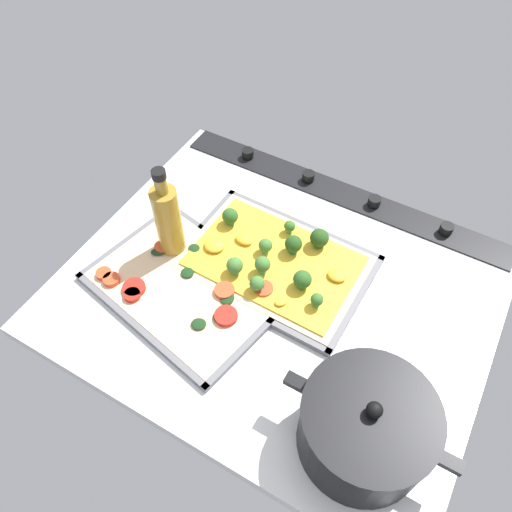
# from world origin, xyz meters

# --- Properties ---
(ground_plane) EXTENTS (0.80, 0.66, 0.03)m
(ground_plane) POSITION_xyz_m (0.00, 0.00, -0.01)
(ground_plane) COLOR silver
(stove_control_panel) EXTENTS (0.77, 0.07, 0.03)m
(stove_control_panel) POSITION_xyz_m (0.00, -0.30, 0.01)
(stove_control_panel) COLOR black
(stove_control_panel) RESTS_ON ground_plane
(baking_tray_front) EXTENTS (0.38, 0.26, 0.01)m
(baking_tray_front) POSITION_xyz_m (0.03, -0.04, 0.00)
(baking_tray_front) COLOR slate
(baking_tray_front) RESTS_ON ground_plane
(broccoli_pizza) EXTENTS (0.35, 0.24, 0.06)m
(broccoli_pizza) POSITION_xyz_m (0.03, -0.04, 0.02)
(broccoli_pizza) COLOR beige
(broccoli_pizza) RESTS_ON baking_tray_front
(baking_tray_back) EXTENTS (0.40, 0.32, 0.01)m
(baking_tray_back) POSITION_xyz_m (0.15, 0.09, 0.00)
(baking_tray_back) COLOR slate
(baking_tray_back) RESTS_ON ground_plane
(veggie_pizza_back) EXTENTS (0.38, 0.30, 0.02)m
(veggie_pizza_back) POSITION_xyz_m (0.15, 0.09, 0.01)
(veggie_pizza_back) COLOR beige
(veggie_pizza_back) RESTS_ON baking_tray_back
(cooking_pot) EXTENTS (0.27, 0.20, 0.14)m
(cooking_pot) POSITION_xyz_m (-0.25, 0.19, 0.06)
(cooking_pot) COLOR black
(cooking_pot) RESTS_ON ground_plane
(oil_bottle) EXTENTS (0.05, 0.05, 0.22)m
(oil_bottle) POSITION_xyz_m (0.23, 0.02, 0.09)
(oil_bottle) COLOR olive
(oil_bottle) RESTS_ON ground_plane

